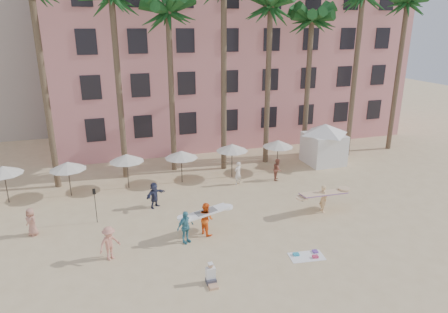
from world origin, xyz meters
name	(u,v)px	position (x,y,z in m)	size (l,w,h in m)	color
ground	(255,271)	(0.00, 0.00, 0.00)	(120.00, 120.00, 0.00)	#D1B789
pink_hotel	(227,59)	(7.00, 26.00, 8.00)	(35.00, 14.00, 16.00)	#D88485
palm_row	(189,4)	(0.51, 15.00, 12.97)	(44.40, 5.40, 16.30)	brown
umbrella_row	(154,156)	(-3.00, 12.50, 2.33)	(22.50, 2.70, 2.73)	#332B23
cabana	(324,140)	(11.64, 13.17, 2.07)	(4.52, 4.52, 3.50)	white
beach_towel	(307,256)	(3.07, 0.38, 0.03)	(1.91, 1.22, 0.14)	white
carrier_yellow	(324,197)	(6.60, 4.78, 1.03)	(3.44, 1.20, 1.83)	#E4B780
carrier_white	(206,218)	(-1.34, 4.29, 1.02)	(2.86, 1.34, 1.93)	orange
beachgoers	(168,205)	(-3.07, 6.87, 0.89)	(17.95, 8.64, 1.89)	tan
paddle	(95,201)	(-7.32, 7.65, 1.41)	(0.18, 0.04, 2.23)	black
seated_man	(211,277)	(-2.35, -0.29, 0.36)	(0.46, 0.80, 1.03)	#3F3F4C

